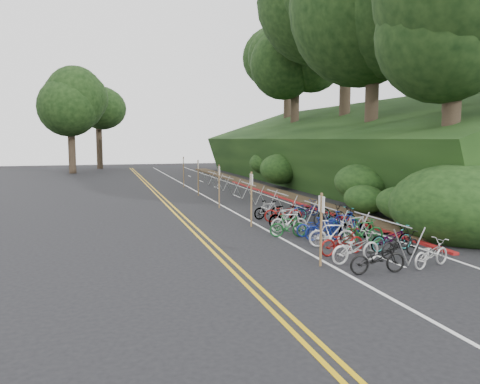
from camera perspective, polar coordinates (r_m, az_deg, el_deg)
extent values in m
plane|color=black|center=(16.45, 4.78, -7.47)|extent=(120.00, 120.00, 0.00)
cube|color=gold|center=(25.44, -8.03, -2.51)|extent=(0.12, 80.00, 0.01)
cube|color=gold|center=(25.48, -7.36, -2.48)|extent=(0.12, 80.00, 0.01)
cube|color=silver|center=(26.08, -1.16, -2.22)|extent=(0.12, 80.00, 0.01)
cube|color=silver|center=(27.48, 7.31, -1.83)|extent=(0.12, 80.00, 0.01)
cube|color=silver|center=(16.15, 17.85, -8.02)|extent=(0.10, 1.60, 0.01)
cube|color=silver|center=(21.24, 8.67, -4.32)|extent=(0.10, 1.60, 0.01)
cube|color=silver|center=(26.71, 3.19, -2.03)|extent=(0.10, 1.60, 0.01)
cube|color=silver|center=(32.37, -0.40, -0.51)|extent=(0.10, 1.60, 0.01)
cube|color=silver|center=(38.13, -2.91, 0.55)|extent=(0.10, 1.60, 0.01)
cube|color=silver|center=(43.96, -4.76, 1.33)|extent=(0.10, 1.60, 0.01)
cube|color=silver|center=(49.82, -6.17, 1.93)|extent=(0.10, 1.60, 0.01)
cube|color=maroon|center=(29.49, 6.63, -1.16)|extent=(0.25, 28.00, 0.10)
cube|color=black|center=(41.64, 11.17, 4.79)|extent=(12.32, 44.00, 9.11)
cube|color=#382819|center=(39.03, 1.80, 0.80)|extent=(1.40, 44.00, 0.16)
ellipsoid|color=#284C19|center=(22.30, 19.41, -1.40)|extent=(2.00, 2.80, 1.60)
ellipsoid|color=#284C19|center=(26.83, 14.58, 1.14)|extent=(2.60, 3.64, 2.08)
ellipsoid|color=#284C19|center=(32.60, 10.96, 2.92)|extent=(2.20, 3.08, 1.76)
ellipsoid|color=#284C19|center=(37.51, 4.81, 2.82)|extent=(3.00, 4.20, 2.40)
ellipsoid|color=#284C19|center=(43.36, 2.79, 3.55)|extent=(2.40, 3.36, 1.92)
ellipsoid|color=#284C19|center=(47.53, 2.67, 4.64)|extent=(2.80, 3.92, 2.24)
ellipsoid|color=#284C19|center=(24.68, 14.94, -0.84)|extent=(1.80, 2.52, 1.44)
ellipsoid|color=#284C19|center=(36.50, 9.20, 4.29)|extent=(3.20, 4.48, 2.56)
ellipsoid|color=black|center=(20.85, 25.24, -1.71)|extent=(5.28, 6.16, 3.52)
cylinder|color=#2D2319|center=(23.54, 24.25, 6.16)|extent=(0.80, 0.80, 5.72)
ellipsoid|color=black|center=(24.12, 24.86, 18.61)|extent=(7.82, 7.82, 7.43)
cylinder|color=#2D2319|center=(27.54, 24.35, 10.84)|extent=(0.88, 0.88, 7.03)
cylinder|color=#2D2319|center=(31.75, 15.73, 9.58)|extent=(0.85, 0.85, 6.60)
ellipsoid|color=black|center=(32.67, 16.08, 20.34)|extent=(9.38, 9.38, 8.91)
cylinder|color=#2D2319|center=(39.97, 12.65, 10.63)|extent=(0.90, 0.90, 7.47)
ellipsoid|color=black|center=(41.08, 12.91, 20.36)|extent=(10.75, 10.75, 10.21)
cylinder|color=#2D2319|center=(46.65, 6.69, 8.83)|extent=(0.83, 0.83, 6.16)
ellipsoid|color=black|center=(47.20, 6.78, 15.56)|extent=(8.21, 8.21, 7.80)
cylinder|color=#2D2319|center=(55.04, 5.80, 9.67)|extent=(0.88, 0.88, 7.03)
ellipsoid|color=black|center=(55.77, 5.88, 16.30)|extent=(9.77, 9.77, 9.28)
cylinder|color=#2D2319|center=(56.96, -19.81, 5.03)|extent=(0.80, 0.80, 5.72)
ellipsoid|color=black|center=(57.09, -20.02, 10.25)|extent=(7.82, 7.82, 7.43)
cylinder|color=#2D2319|center=(64.87, -16.76, 5.08)|extent=(0.78, 0.78, 5.28)
ellipsoid|color=black|center=(64.94, -16.90, 9.22)|extent=(6.84, 6.84, 6.50)
cylinder|color=gray|center=(16.77, 16.73, -3.21)|extent=(0.05, 3.41, 0.05)
cylinder|color=gray|center=(15.43, 19.06, -6.43)|extent=(0.61, 0.04, 1.20)
cylinder|color=gray|center=(15.76, 20.73, -6.23)|extent=(0.61, 0.04, 1.20)
cylinder|color=gray|center=(18.07, 13.13, -4.37)|extent=(0.61, 0.04, 1.20)
cylinder|color=gray|center=(18.36, 14.66, -4.25)|extent=(0.61, 0.04, 1.20)
cylinder|color=gray|center=(20.12, 9.68, -1.63)|extent=(0.05, 3.00, 0.05)
cylinder|color=gray|center=(18.86, 10.76, -3.97)|extent=(0.58, 0.04, 1.13)
cylinder|color=gray|center=(19.12, 12.25, -3.86)|extent=(0.58, 0.04, 1.13)
cylinder|color=gray|center=(21.34, 7.31, -2.69)|extent=(0.58, 0.04, 1.13)
cylinder|color=gray|center=(21.57, 8.68, -2.61)|extent=(0.58, 0.04, 1.13)
cylinder|color=gray|center=(24.67, 4.55, -0.06)|extent=(0.05, 3.00, 0.05)
cylinder|color=gray|center=(23.35, 5.13, -1.87)|extent=(0.58, 0.04, 1.13)
cylinder|color=gray|center=(23.56, 6.40, -1.80)|extent=(0.58, 0.04, 1.13)
cylinder|color=gray|center=(25.94, 2.85, -1.00)|extent=(0.58, 0.04, 1.13)
cylinder|color=gray|center=(26.13, 4.01, -0.96)|extent=(0.58, 0.04, 1.13)
cylinder|color=gray|center=(29.36, 1.04, 1.01)|extent=(0.05, 3.00, 0.05)
cylinder|color=gray|center=(28.01, 1.36, -0.44)|extent=(0.58, 0.04, 1.13)
cylinder|color=gray|center=(28.19, 2.44, -0.40)|extent=(0.58, 0.04, 1.13)
cylinder|color=gray|center=(30.67, -0.25, 0.17)|extent=(0.58, 0.04, 1.13)
cylinder|color=gray|center=(30.83, 0.75, 0.20)|extent=(0.58, 0.04, 1.13)
cylinder|color=gray|center=(34.14, -1.50, 1.79)|extent=(0.05, 3.00, 0.05)
cylinder|color=gray|center=(32.78, -1.33, 0.58)|extent=(0.58, 0.04, 1.13)
cylinder|color=gray|center=(32.93, -0.39, 0.61)|extent=(0.58, 0.04, 1.13)
cylinder|color=gray|center=(35.47, -2.52, 1.03)|extent=(0.58, 0.04, 1.13)
cylinder|color=gray|center=(35.61, -1.64, 1.05)|extent=(0.58, 0.04, 1.13)
cylinder|color=gray|center=(38.98, -3.41, 2.37)|extent=(0.05, 3.00, 0.05)
cylinder|color=gray|center=(37.60, -3.33, 1.34)|extent=(0.58, 0.04, 1.13)
cylinder|color=gray|center=(37.73, -2.50, 1.36)|extent=(0.58, 0.04, 1.13)
cylinder|color=gray|center=(40.32, -4.24, 1.68)|extent=(0.58, 0.04, 1.13)
cylinder|color=gray|center=(40.44, -3.47, 1.70)|extent=(0.58, 0.04, 1.13)
cylinder|color=brown|center=(14.77, 9.85, -4.56)|extent=(0.08, 0.08, 2.31)
cube|color=silver|center=(14.64, 9.91, -1.47)|extent=(0.02, 0.40, 0.50)
cylinder|color=brown|center=(21.05, 1.39, -0.91)|extent=(0.08, 0.08, 2.50)
cube|color=silver|center=(20.95, 1.40, 1.54)|extent=(0.02, 0.40, 0.50)
cylinder|color=brown|center=(26.78, -2.56, 0.69)|extent=(0.08, 0.08, 2.50)
cube|color=silver|center=(26.71, -2.57, 2.61)|extent=(0.02, 0.40, 0.50)
cylinder|color=brown|center=(32.61, -5.12, 1.72)|extent=(0.08, 0.08, 2.50)
cube|color=silver|center=(32.55, -5.13, 3.29)|extent=(0.02, 0.40, 0.50)
cylinder|color=brown|center=(38.50, -6.89, 2.43)|extent=(0.08, 0.08, 2.50)
cube|color=silver|center=(38.44, -6.91, 3.77)|extent=(0.02, 0.40, 0.50)
imported|color=#144C1E|center=(19.05, 5.89, -4.15)|extent=(0.78, 1.57, 0.91)
imported|color=black|center=(14.50, 16.42, -7.74)|extent=(0.71, 1.80, 0.93)
imported|color=beige|center=(15.75, 22.27, -6.94)|extent=(1.09, 1.77, 0.88)
imported|color=beige|center=(15.56, 13.92, -6.59)|extent=(0.96, 1.96, 0.98)
imported|color=black|center=(16.67, 18.95, -6.01)|extent=(0.97, 1.83, 0.91)
imported|color=maroon|center=(16.48, 12.32, -5.92)|extent=(0.87, 1.84, 0.93)
imported|color=slate|center=(17.46, 18.00, -5.36)|extent=(0.83, 1.86, 0.95)
imported|color=beige|center=(17.47, 11.17, -5.02)|extent=(0.99, 1.77, 1.02)
imported|color=#144C1E|center=(18.32, 14.79, -4.61)|extent=(0.57, 1.70, 1.01)
imported|color=navy|center=(18.56, 10.26, -4.46)|extent=(0.69, 1.62, 0.94)
imported|color=slate|center=(19.06, 13.87, -4.06)|extent=(0.95, 1.85, 1.07)
imported|color=navy|center=(19.30, 9.19, -4.16)|extent=(0.77, 1.67, 0.84)
imported|color=navy|center=(20.07, 12.42, -3.64)|extent=(0.81, 1.67, 0.97)
imported|color=beige|center=(20.05, 6.00, -3.57)|extent=(0.74, 1.62, 0.94)
imported|color=slate|center=(20.93, 12.12, -3.23)|extent=(1.05, 1.92, 0.96)
imported|color=slate|center=(20.99, 5.60, -3.01)|extent=(0.65, 1.72, 1.01)
imported|color=black|center=(21.98, 10.83, -2.75)|extent=(0.96, 1.89, 0.95)
imported|color=maroon|center=(22.42, 5.28, -2.47)|extent=(1.03, 1.90, 0.95)
imported|color=slate|center=(23.03, 8.83, -2.31)|extent=(0.81, 1.83, 0.93)
imported|color=slate|center=(23.23, 3.44, -2.16)|extent=(0.70, 1.61, 0.94)
imported|color=navy|center=(24.18, 8.03, -1.97)|extent=(0.95, 1.71, 0.85)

